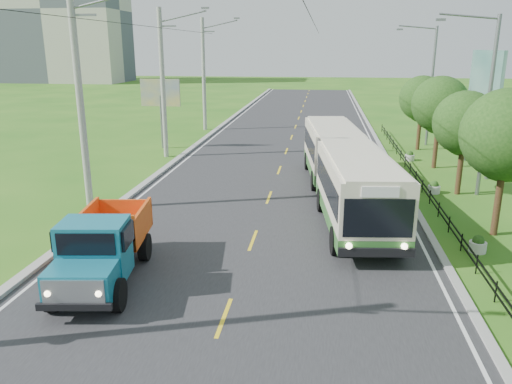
% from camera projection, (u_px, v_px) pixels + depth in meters
% --- Properties ---
extents(ground, '(240.00, 240.00, 0.00)m').
position_uv_depth(ground, '(224.00, 318.00, 14.32)').
color(ground, '#276517').
rests_on(ground, ground).
extents(road, '(14.00, 120.00, 0.02)m').
position_uv_depth(road, '(282.00, 163.00, 33.34)').
color(road, '#28282B').
rests_on(road, ground).
extents(curb_left, '(0.40, 120.00, 0.15)m').
position_uv_depth(curb_left, '(177.00, 159.00, 34.24)').
color(curb_left, '#9E9E99').
rests_on(curb_left, ground).
extents(curb_right, '(0.30, 120.00, 0.10)m').
position_uv_depth(curb_right, '(391.00, 166.00, 32.42)').
color(curb_right, '#9E9E99').
rests_on(curb_right, ground).
extents(edge_line_left, '(0.12, 120.00, 0.00)m').
position_uv_depth(edge_line_left, '(185.00, 160.00, 34.19)').
color(edge_line_left, silver).
rests_on(edge_line_left, road).
extents(edge_line_right, '(0.12, 120.00, 0.00)m').
position_uv_depth(edge_line_right, '(384.00, 166.00, 32.49)').
color(edge_line_right, silver).
rests_on(edge_line_right, road).
extents(centre_dash, '(0.12, 2.20, 0.00)m').
position_uv_depth(centre_dash, '(224.00, 317.00, 14.31)').
color(centre_dash, yellow).
rests_on(centre_dash, road).
extents(railing_right, '(0.04, 40.00, 0.60)m').
position_uv_depth(railing_right, '(422.00, 187.00, 26.53)').
color(railing_right, black).
rests_on(railing_right, ground).
extents(pole_near, '(3.51, 0.32, 10.00)m').
position_uv_depth(pole_near, '(81.00, 102.00, 22.51)').
color(pole_near, gray).
rests_on(pole_near, ground).
extents(pole_mid, '(3.51, 0.32, 10.00)m').
position_uv_depth(pole_mid, '(163.00, 83.00, 33.93)').
color(pole_mid, gray).
rests_on(pole_mid, ground).
extents(pole_far, '(3.51, 0.32, 10.00)m').
position_uv_depth(pole_far, '(204.00, 74.00, 45.34)').
color(pole_far, gray).
rests_on(pole_far, ground).
extents(tree_third, '(3.60, 3.62, 6.00)m').
position_uv_depth(tree_third, '(507.00, 139.00, 19.69)').
color(tree_third, '#382314').
rests_on(tree_third, ground).
extents(tree_fourth, '(3.24, 3.31, 5.40)m').
position_uv_depth(tree_fourth, '(465.00, 126.00, 25.51)').
color(tree_fourth, '#382314').
rests_on(tree_fourth, ground).
extents(tree_fifth, '(3.48, 3.52, 5.80)m').
position_uv_depth(tree_fifth, '(440.00, 107.00, 31.15)').
color(tree_fifth, '#382314').
rests_on(tree_fifth, ground).
extents(tree_back, '(3.30, 3.36, 5.50)m').
position_uv_depth(tree_back, '(422.00, 101.00, 36.91)').
color(tree_back, '#382314').
rests_on(tree_back, ground).
extents(streetlight_mid, '(3.02, 0.20, 9.07)m').
position_uv_depth(streetlight_mid, '(486.00, 101.00, 24.91)').
color(streetlight_mid, slate).
rests_on(streetlight_mid, ground).
extents(streetlight_far, '(3.02, 0.20, 9.07)m').
position_uv_depth(streetlight_far, '(430.00, 82.00, 38.23)').
color(streetlight_far, slate).
rests_on(streetlight_far, ground).
extents(planter_near, '(0.64, 0.64, 0.67)m').
position_uv_depth(planter_near, '(478.00, 245.00, 18.85)').
color(planter_near, silver).
rests_on(planter_near, ground).
extents(planter_mid, '(0.64, 0.64, 0.67)m').
position_uv_depth(planter_mid, '(434.00, 188.00, 26.46)').
color(planter_mid, silver).
rests_on(planter_mid, ground).
extents(planter_far, '(0.64, 0.64, 0.67)m').
position_uv_depth(planter_far, '(410.00, 156.00, 34.07)').
color(planter_far, silver).
rests_on(planter_far, ground).
extents(billboard_left, '(3.00, 0.20, 5.20)m').
position_uv_depth(billboard_left, '(161.00, 97.00, 37.28)').
color(billboard_left, slate).
rests_on(billboard_left, ground).
extents(billboard_right, '(0.24, 6.00, 7.30)m').
position_uv_depth(billboard_right, '(485.00, 83.00, 30.28)').
color(billboard_right, slate).
rests_on(billboard_right, ground).
extents(apartment_near, '(28.00, 14.00, 30.00)m').
position_uv_depth(apartment_near, '(58.00, 11.00, 107.52)').
color(apartment_near, '#B7B2A3').
rests_on(apartment_near, ground).
extents(apartment_far, '(24.00, 14.00, 26.00)m').
position_uv_depth(apartment_far, '(19.00, 26.00, 135.06)').
color(apartment_far, '#B7B2A3').
rests_on(apartment_far, ground).
extents(bus, '(4.39, 16.43, 3.14)m').
position_uv_depth(bus, '(343.00, 165.00, 24.51)').
color(bus, '#316C2B').
rests_on(bus, ground).
extents(dump_truck, '(2.84, 5.86, 2.37)m').
position_uv_depth(dump_truck, '(103.00, 243.00, 16.22)').
color(dump_truck, '#17728C').
rests_on(dump_truck, ground).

